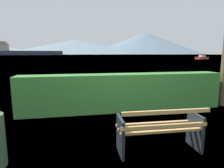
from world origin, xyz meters
name	(u,v)px	position (x,y,z in m)	size (l,w,h in m)	color
ground_plane	(158,150)	(0.00, 0.00, 0.00)	(1400.00, 1400.00, 0.00)	#567A38
water_surface	(76,55)	(0.00, 307.03, 0.00)	(620.00, 620.00, 0.00)	#7A99A8
park_bench	(160,130)	(0.00, -0.06, 0.42)	(1.54, 0.62, 0.87)	tan
hedge_row	(124,92)	(0.00, 2.58, 0.58)	(6.34, 0.62, 1.16)	#387A33
cargo_ship_large	(21,51)	(-67.72, 251.70, 4.55)	(86.96, 28.18, 16.26)	#2D384C
sailboat_mid	(202,58)	(37.30, 49.96, 0.50)	(5.14, 3.38, 1.40)	#B2332D
distant_hills	(81,45)	(15.88, 589.68, 26.38)	(866.35, 426.97, 68.89)	gray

